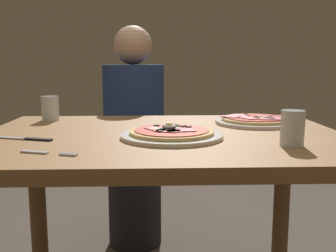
# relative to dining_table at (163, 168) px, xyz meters

# --- Properties ---
(dining_table) EXTENTS (1.18, 0.86, 0.76)m
(dining_table) POSITION_rel_dining_table_xyz_m (0.00, 0.00, 0.00)
(dining_table) COLOR olive
(dining_table) RESTS_ON ground
(pizza_foreground) EXTENTS (0.32, 0.32, 0.05)m
(pizza_foreground) POSITION_rel_dining_table_xyz_m (0.02, -0.08, 0.13)
(pizza_foreground) COLOR white
(pizza_foreground) RESTS_ON dining_table
(pizza_across_left) EXTENTS (0.30, 0.30, 0.03)m
(pizza_across_left) POSITION_rel_dining_table_xyz_m (0.35, 0.19, 0.13)
(pizza_across_left) COLOR white
(pizza_across_left) RESTS_ON dining_table
(water_glass_near) EXTENTS (0.07, 0.07, 0.10)m
(water_glass_near) POSITION_rel_dining_table_xyz_m (-0.44, 0.31, 0.16)
(water_glass_near) COLOR silver
(water_glass_near) RESTS_ON dining_table
(water_glass_far) EXTENTS (0.07, 0.07, 0.10)m
(water_glass_far) POSITION_rel_dining_table_xyz_m (0.35, -0.21, 0.16)
(water_glass_far) COLOR silver
(water_glass_far) RESTS_ON dining_table
(fork) EXTENTS (0.15, 0.06, 0.00)m
(fork) POSITION_rel_dining_table_xyz_m (-0.31, -0.28, 0.12)
(fork) COLOR silver
(fork) RESTS_ON dining_table
(knife) EXTENTS (0.19, 0.08, 0.01)m
(knife) POSITION_rel_dining_table_xyz_m (-0.41, -0.09, 0.12)
(knife) COLOR silver
(knife) RESTS_ON dining_table
(diner_person) EXTENTS (0.32, 0.32, 1.18)m
(diner_person) POSITION_rel_dining_table_xyz_m (-0.14, 0.81, -0.08)
(diner_person) COLOR black
(diner_person) RESTS_ON ground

